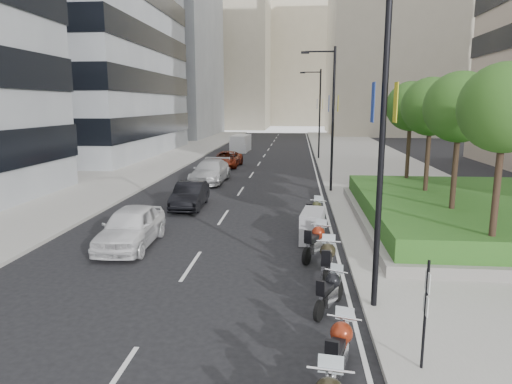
# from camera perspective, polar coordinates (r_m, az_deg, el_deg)

# --- Properties ---
(ground) EXTENTS (160.00, 160.00, 0.00)m
(ground) POSITION_cam_1_polar(r_m,az_deg,el_deg) (12.44, -5.49, -15.66)
(ground) COLOR black
(ground) RESTS_ON ground
(sidewalk_right) EXTENTS (10.00, 100.00, 0.15)m
(sidewalk_right) POSITION_cam_1_polar(r_m,az_deg,el_deg) (41.86, 14.62, 3.02)
(sidewalk_right) COLOR #9E9B93
(sidewalk_right) RESTS_ON ground
(sidewalk_left) EXTENTS (8.00, 100.00, 0.15)m
(sidewalk_left) POSITION_cam_1_polar(r_m,az_deg,el_deg) (43.65, -13.76, 3.37)
(sidewalk_left) COLOR #9E9B93
(sidewalk_left) RESTS_ON ground
(lane_edge) EXTENTS (0.12, 100.00, 0.01)m
(lane_edge) POSITION_cam_1_polar(r_m,az_deg,el_deg) (41.33, 7.34, 3.09)
(lane_edge) COLOR silver
(lane_edge) RESTS_ON ground
(lane_centre) EXTENTS (0.12, 100.00, 0.01)m
(lane_centre) POSITION_cam_1_polar(r_m,az_deg,el_deg) (41.46, 0.13, 3.21)
(lane_centre) COLOR silver
(lane_centre) RESTS_ON ground
(building_grey_far) EXTENTS (22.00, 26.00, 30.00)m
(building_grey_far) POSITION_cam_1_polar(r_m,az_deg,el_deg) (85.57, -13.18, 16.96)
(building_grey_far) COLOR gray
(building_grey_far) RESTS_ON ground
(building_cream_right) EXTENTS (28.00, 24.00, 36.00)m
(building_cream_right) POSITION_cam_1_polar(r_m,az_deg,el_deg) (93.90, 18.31, 17.99)
(building_cream_right) COLOR #B7AD93
(building_cream_right) RESTS_ON ground
(building_cream_left) EXTENTS (26.00, 24.00, 34.00)m
(building_cream_left) POSITION_cam_1_polar(r_m,az_deg,el_deg) (113.32, -5.26, 16.65)
(building_cream_left) COLOR #B7AD93
(building_cream_left) RESTS_ON ground
(building_cream_centre) EXTENTS (30.00, 24.00, 38.00)m
(building_cream_centre) POSITION_cam_1_polar(r_m,az_deg,el_deg) (131.62, 5.36, 16.71)
(building_cream_centre) COLOR #B7AD93
(building_cream_centre) RESTS_ON ground
(planter) EXTENTS (10.00, 14.00, 0.40)m
(planter) POSITION_cam_1_polar(r_m,az_deg,el_deg) (22.95, 25.11, -3.26)
(planter) COLOR gray
(planter) RESTS_ON sidewalk_right
(hedge) EXTENTS (9.40, 13.40, 0.80)m
(hedge) POSITION_cam_1_polar(r_m,az_deg,el_deg) (22.82, 25.24, -1.80)
(hedge) COLOR #16501D
(hedge) RESTS_ON planter
(tree_0) EXTENTS (2.80, 2.80, 6.30)m
(tree_0) POSITION_cam_1_polar(r_m,az_deg,el_deg) (16.22, 28.67, 9.13)
(tree_0) COLOR #332319
(tree_0) RESTS_ON planter
(tree_1) EXTENTS (2.80, 2.80, 6.30)m
(tree_1) POSITION_cam_1_polar(r_m,az_deg,el_deg) (19.96, 24.13, 9.60)
(tree_1) COLOR #332319
(tree_1) RESTS_ON planter
(tree_2) EXTENTS (2.80, 2.80, 6.30)m
(tree_2) POSITION_cam_1_polar(r_m,az_deg,el_deg) (23.79, 21.04, 9.88)
(tree_2) COLOR #332319
(tree_2) RESTS_ON planter
(tree_3) EXTENTS (2.80, 2.80, 6.30)m
(tree_3) POSITION_cam_1_polar(r_m,az_deg,el_deg) (27.67, 18.80, 10.06)
(tree_3) COLOR #332319
(tree_3) RESTS_ON planter
(lamp_post_0) EXTENTS (2.34, 0.45, 9.00)m
(lamp_post_0) POSITION_cam_1_polar(r_m,az_deg,el_deg) (12.10, 14.86, 8.23)
(lamp_post_0) COLOR black
(lamp_post_0) RESTS_ON ground
(lamp_post_1) EXTENTS (2.34, 0.45, 9.00)m
(lamp_post_1) POSITION_cam_1_polar(r_m,az_deg,el_deg) (29.00, 9.31, 9.79)
(lamp_post_1) COLOR black
(lamp_post_1) RESTS_ON ground
(lamp_post_2) EXTENTS (2.34, 0.45, 9.00)m
(lamp_post_2) POSITION_cam_1_polar(r_m,az_deg,el_deg) (46.97, 7.79, 10.20)
(lamp_post_2) COLOR black
(lamp_post_2) RESTS_ON ground
(parking_sign) EXTENTS (0.06, 0.32, 2.50)m
(parking_sign) POSITION_cam_1_polar(r_m,az_deg,el_deg) (10.17, 20.43, -13.57)
(parking_sign) COLOR black
(parking_sign) RESTS_ON ground
(motorcycle_1) EXTENTS (0.87, 2.15, 1.10)m
(motorcycle_1) POSITION_cam_1_polar(r_m,az_deg,el_deg) (10.06, 10.32, -18.88)
(motorcycle_1) COLOR black
(motorcycle_1) RESTS_ON ground
(motorcycle_2) EXTENTS (0.99, 1.85, 0.99)m
(motorcycle_2) POSITION_cam_1_polar(r_m,az_deg,el_deg) (12.89, 9.22, -12.18)
(motorcycle_2) COLOR black
(motorcycle_2) RESTS_ON ground
(motorcycle_3) EXTENTS (0.78, 2.35, 1.17)m
(motorcycle_3) POSITION_cam_1_polar(r_m,az_deg,el_deg) (14.83, 8.89, -8.64)
(motorcycle_3) COLOR black
(motorcycle_3) RESTS_ON ground
(motorcycle_4) EXTENTS (1.08, 2.15, 1.13)m
(motorcycle_4) POSITION_cam_1_polar(r_m,az_deg,el_deg) (16.93, 7.47, -6.18)
(motorcycle_4) COLOR black
(motorcycle_4) RESTS_ON ground
(motorcycle_5) EXTENTS (1.12, 2.19, 1.26)m
(motorcycle_5) POSITION_cam_1_polar(r_m,az_deg,el_deg) (18.96, 7.07, -4.24)
(motorcycle_5) COLOR black
(motorcycle_5) RESTS_ON ground
(motorcycle_6) EXTENTS (1.00, 2.23, 1.15)m
(motorcycle_6) POSITION_cam_1_polar(r_m,az_deg,el_deg) (21.12, 7.34, -2.71)
(motorcycle_6) COLOR black
(motorcycle_6) RESTS_ON ground
(car_a) EXTENTS (2.02, 4.73, 1.59)m
(car_a) POSITION_cam_1_polar(r_m,az_deg,el_deg) (18.74, -15.37, -4.20)
(car_a) COLOR white
(car_a) RESTS_ON ground
(car_b) EXTENTS (1.60, 4.27, 1.39)m
(car_b) POSITION_cam_1_polar(r_m,az_deg,el_deg) (25.04, -8.27, -0.40)
(car_b) COLOR black
(car_b) RESTS_ON ground
(car_c) EXTENTS (2.45, 5.60, 1.60)m
(car_c) POSITION_cam_1_polar(r_m,az_deg,el_deg) (33.11, -5.73, 2.59)
(car_c) COLOR #B3B3B5
(car_c) RESTS_ON ground
(car_d) EXTENTS (2.53, 5.11, 1.39)m
(car_d) POSITION_cam_1_polar(r_m,az_deg,el_deg) (41.27, -3.69, 4.11)
(car_d) COLOR #59180A
(car_d) RESTS_ON ground
(delivery_van) EXTENTS (2.08, 4.78, 1.96)m
(delivery_van) POSITION_cam_1_polar(r_m,az_deg,el_deg) (54.56, -1.94, 6.01)
(delivery_van) COLOR silver
(delivery_van) RESTS_ON ground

